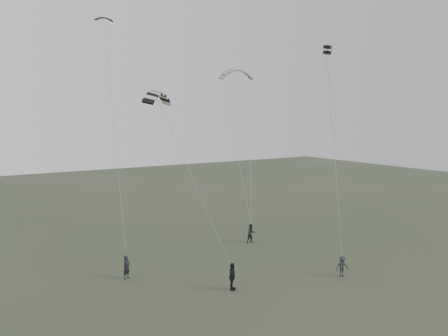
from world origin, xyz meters
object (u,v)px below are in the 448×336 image
flyer_left (127,267)px  flyer_center (232,277)px  flyer_right (251,233)px  kite_striped (158,93)px  flyer_far (342,266)px  kite_dark_small (104,18)px  kite_box (327,50)px  kite_pale_large (237,70)px

flyer_left → flyer_center: flyer_center is taller
flyer_right → kite_striped: (-9.87, -2.06, 12.27)m
flyer_far → kite_dark_small: (-12.11, 14.93, 18.60)m
kite_striped → flyer_far: bearing=-78.8°
flyer_right → kite_dark_small: (-11.57, 4.52, 18.50)m
flyer_left → kite_box: size_ratio=2.46×
flyer_center → kite_pale_large: 22.11m
flyer_center → kite_pale_large: bearing=9.0°
flyer_left → flyer_center: size_ratio=0.91×
flyer_right → kite_box: kite_box is taller
flyer_right → kite_dark_small: size_ratio=1.19×
flyer_left → kite_striped: size_ratio=0.51×
flyer_left → kite_box: kite_box is taller
kite_box → flyer_far: bearing=-156.5°
kite_striped → kite_dark_small: bearing=64.4°
kite_pale_large → kite_striped: (-11.61, -7.10, -2.90)m
kite_dark_small → flyer_left: bearing=-96.0°
flyer_left → flyer_far: size_ratio=1.10×
flyer_center → kite_striped: (-2.41, 6.16, 12.22)m
kite_pale_large → kite_box: (2.63, -9.61, 0.92)m
flyer_left → kite_pale_large: kite_pale_large is taller
kite_dark_small → kite_pale_large: 13.72m
flyer_far → kite_dark_small: bearing=143.7°
kite_pale_large → kite_dark_small: bearing=-166.3°
flyer_left → flyer_center: bearing=-74.3°
flyer_left → flyer_far: (13.22, -7.88, -0.07)m
flyer_left → kite_striped: bearing=-17.4°
flyer_right → flyer_far: (0.54, -10.41, -0.10)m
kite_pale_large → kite_striped: 13.92m
flyer_far → kite_striped: (-10.42, 8.35, 12.37)m
flyer_far → kite_dark_small: size_ratio=1.06×
kite_striped → flyer_right: bearing=-28.3°
flyer_far → flyer_left: bearing=163.9°
flyer_center → kite_striped: bearing=65.2°
kite_dark_small → kite_striped: 9.22m
kite_striped → kite_box: 14.96m
kite_box → flyer_left: bearing=139.9°
flyer_center → kite_box: size_ratio=2.69×
flyer_right → kite_pale_large: bearing=78.0°
flyer_right → kite_dark_small: 22.28m
kite_dark_small → kite_box: size_ratio=2.12×
flyer_right → flyer_center: 11.10m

